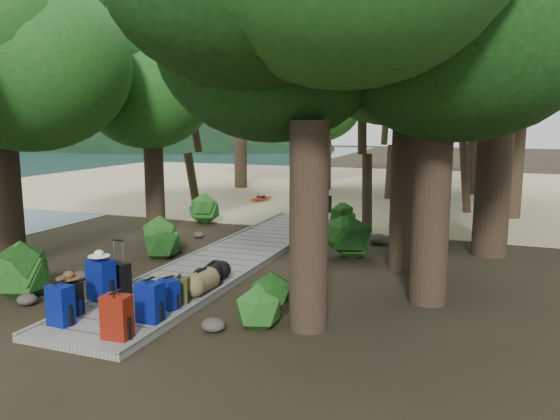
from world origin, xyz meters
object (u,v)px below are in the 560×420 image
at_px(backpack_left_b, 72,296).
at_px(backpack_right_a, 117,315).
at_px(duffel_right_black, 212,274).
at_px(duffel_right_khaki, 202,282).
at_px(suitcase_on_boardwalk, 120,279).
at_px(backpack_right_b, 150,300).
at_px(backpack_left_a, 60,303).
at_px(backpack_right_d, 179,289).
at_px(lone_suitcase_on_sand, 325,204).
at_px(backpack_right_c, 169,292).
at_px(kayak, 261,198).
at_px(sun_lounger, 397,200).
at_px(backpack_left_c, 101,278).

bearing_deg(backpack_left_b, backpack_right_a, -15.22).
distance_m(backpack_left_b, duffel_right_black, 2.82).
relative_size(duffel_right_khaki, suitcase_on_boardwalk, 1.03).
xyz_separation_m(backpack_right_a, backpack_right_b, (0.07, 0.77, -0.00)).
xyz_separation_m(backpack_left_b, suitcase_on_boardwalk, (0.13, 1.15, 0.00)).
distance_m(backpack_left_a, duffel_right_black, 3.16).
relative_size(backpack_right_d, lone_suitcase_on_sand, 0.83).
xyz_separation_m(backpack_right_c, kayak, (-3.69, 13.10, -0.25)).
bearing_deg(kayak, duffel_right_khaki, -53.78).
height_order(duffel_right_khaki, kayak, duffel_right_khaki).
bearing_deg(sun_lounger, backpack_left_c, -111.27).
height_order(backpack_right_c, duffel_right_black, backpack_right_c).
relative_size(backpack_left_a, lone_suitcase_on_sand, 1.18).
distance_m(backpack_left_a, suitcase_on_boardwalk, 1.62).
relative_size(duffel_right_khaki, kayak, 0.23).
relative_size(backpack_left_b, kayak, 0.22).
height_order(backpack_right_c, lone_suitcase_on_sand, backpack_right_c).
relative_size(backpack_left_a, backpack_right_c, 1.25).
relative_size(backpack_right_c, duffel_right_khaki, 0.91).
xyz_separation_m(backpack_left_c, backpack_right_b, (1.47, -0.61, -0.05)).
distance_m(backpack_left_b, kayak, 14.13).
height_order(backpack_left_a, backpack_right_b, backpack_right_b).
height_order(backpack_right_c, suitcase_on_boardwalk, suitcase_on_boardwalk).
height_order(suitcase_on_boardwalk, kayak, suitcase_on_boardwalk).
bearing_deg(suitcase_on_boardwalk, backpack_left_b, -87.14).
xyz_separation_m(duffel_right_black, kayak, (-3.71, 11.50, -0.17)).
distance_m(backpack_right_a, sun_lounger, 15.14).
height_order(backpack_left_c, backpack_right_b, backpack_left_c).
bearing_deg(backpack_right_b, kayak, 108.58).
bearing_deg(backpack_left_a, backpack_left_b, 117.63).
xyz_separation_m(backpack_left_b, backpack_right_c, (1.41, 0.84, -0.02)).
relative_size(backpack_left_c, lone_suitcase_on_sand, 1.37).
bearing_deg(backpack_right_d, kayak, 88.29).
relative_size(backpack_right_a, backpack_right_c, 1.28).
bearing_deg(backpack_right_b, duffel_right_black, 94.41).
bearing_deg(backpack_left_c, lone_suitcase_on_sand, 95.29).
relative_size(backpack_right_c, duffel_right_black, 0.90).
distance_m(backpack_left_a, lone_suitcase_on_sand, 12.69).
bearing_deg(suitcase_on_boardwalk, backpack_left_a, -79.04).
bearing_deg(backpack_left_b, backpack_right_d, 47.91).
bearing_deg(backpack_left_a, backpack_left_c, 104.97).
bearing_deg(duffel_right_black, duffel_right_khaki, -91.60).
xyz_separation_m(duffel_right_black, sun_lounger, (1.94, 11.97, -0.04)).
distance_m(kayak, sun_lounger, 5.67).
bearing_deg(suitcase_on_boardwalk, duffel_right_black, 54.23).
bearing_deg(backpack_right_c, backpack_right_a, -66.95).
bearing_deg(backpack_right_c, suitcase_on_boardwalk, -170.06).
height_order(lone_suitcase_on_sand, kayak, lone_suitcase_on_sand).
bearing_deg(backpack_right_a, duffel_right_black, 86.20).
xyz_separation_m(kayak, sun_lounger, (5.65, 0.47, 0.13)).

